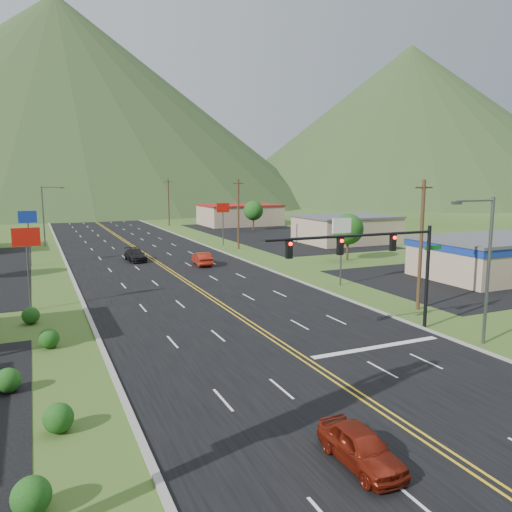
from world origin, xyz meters
name	(u,v)px	position (x,y,z in m)	size (l,w,h in m)	color
ground	(478,474)	(0.00, 0.00, 0.00)	(500.00, 500.00, 0.00)	#354D1B
road	(478,474)	(0.00, 0.00, 0.00)	(20.00, 460.00, 0.04)	black
traffic_signal	(380,254)	(6.48, 14.00, 5.33)	(13.10, 0.43, 7.00)	black
streetlight_east	(485,261)	(11.18, 10.00, 5.18)	(3.28, 0.25, 9.00)	#59595E
streetlight_west	(45,212)	(-11.68, 70.00, 5.18)	(3.28, 0.25, 9.00)	#59595E
building_east_near	(496,255)	(30.00, 25.00, 2.27)	(15.40, 10.40, 4.10)	tan
building_east_mid	(346,229)	(32.00, 55.00, 2.16)	(14.40, 11.40, 4.30)	tan
building_east_far	(240,215)	(28.00, 90.00, 2.26)	(16.40, 12.40, 4.50)	tan
pole_sign_west_a	(27,245)	(-14.00, 30.00, 5.05)	(2.00, 0.18, 6.40)	#59595E
pole_sign_west_b	(28,222)	(-14.00, 52.00, 5.05)	(2.00, 0.18, 6.40)	#59595E
pole_sign_east_a	(342,233)	(13.00, 28.00, 5.05)	(2.00, 0.18, 6.40)	#59595E
pole_sign_east_b	(223,212)	(13.00, 60.00, 5.05)	(2.00, 0.18, 6.40)	#59595E
tree_east_a	(348,229)	(22.00, 40.00, 3.89)	(3.84, 3.84, 5.82)	#382314
tree_east_b	(253,211)	(26.00, 78.00, 3.89)	(3.84, 3.84, 5.82)	#382314
utility_pole_a	(421,244)	(13.50, 18.00, 5.13)	(1.60, 0.28, 10.00)	#382314
utility_pole_b	(238,214)	(13.50, 55.00, 5.13)	(1.60, 0.28, 10.00)	#382314
utility_pole_c	(169,202)	(13.50, 95.00, 5.13)	(1.60, 0.28, 10.00)	#382314
utility_pole_d	(134,196)	(13.50, 135.00, 5.13)	(1.60, 0.28, 10.00)	#382314
mountain_n	(60,101)	(0.00, 220.00, 42.50)	(220.00, 220.00, 85.00)	#213418
mountain_ne	(408,124)	(147.84, 176.19, 35.00)	(180.00, 180.00, 70.00)	#213418
car_red_near	(361,448)	(-3.37, 2.12, 0.67)	(1.58, 3.92, 1.34)	maroon
car_dark_mid	(135,255)	(-2.20, 50.11, 0.73)	(2.05, 5.05, 1.46)	black
car_red_far	(202,259)	(4.38, 43.90, 0.76)	(1.61, 4.63, 1.52)	maroon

